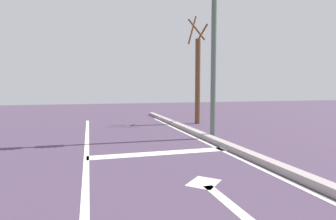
{
  "coord_description": "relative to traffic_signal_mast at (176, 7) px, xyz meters",
  "views": [
    {
      "loc": [
        0.04,
        2.2,
        1.6
      ],
      "look_at": [
        1.58,
        7.56,
        1.15
      ],
      "focal_mm": 29.52,
      "sensor_mm": 36.0,
      "label": 1
    }
  ],
  "objects": [
    {
      "name": "lane_line_center",
      "position": [
        -2.61,
        -4.12,
        -3.96
      ],
      "size": [
        0.12,
        20.0,
        0.01
      ],
      "primitive_type": "cube",
      "color": "white",
      "rests_on": "ground"
    },
    {
      "name": "stop_bar",
      "position": [
        -0.87,
        -1.5,
        -3.96
      ],
      "size": [
        3.48,
        0.4,
        0.01
      ],
      "primitive_type": "cube",
      "color": "white",
      "rests_on": "ground"
    },
    {
      "name": "curb_strip",
      "position": [
        0.97,
        -4.12,
        -3.89
      ],
      "size": [
        0.24,
        24.0,
        0.14
      ],
      "primitive_type": "cube",
      "color": "#A69998",
      "rests_on": "ground"
    },
    {
      "name": "lane_arrow_stem",
      "position": [
        -0.7,
        -4.58,
        -3.96
      ],
      "size": [
        0.16,
        1.4,
        0.01
      ],
      "primitive_type": "cube",
      "color": "white",
      "rests_on": "ground"
    },
    {
      "name": "lane_arrow_head",
      "position": [
        -0.7,
        -3.73,
        -3.96
      ],
      "size": [
        0.71,
        0.71,
        0.01
      ],
      "primitive_type": "cube",
      "rotation": [
        0.0,
        0.0,
        0.79
      ],
      "color": "white",
      "rests_on": "ground"
    },
    {
      "name": "roadside_tree",
      "position": [
        2.08,
        3.44,
        -1.88
      ],
      "size": [
        0.96,
        0.96,
        4.77
      ],
      "color": "brown",
      "rests_on": "ground"
    },
    {
      "name": "traffic_signal_mast",
      "position": [
        0.0,
        0.0,
        0.0
      ],
      "size": [
        4.25,
        0.34,
        5.33
      ],
      "color": "#536557",
      "rests_on": "ground"
    },
    {
      "name": "lane_line_curbside",
      "position": [
        0.72,
        -4.12,
        -3.96
      ],
      "size": [
        0.12,
        20.0,
        0.01
      ],
      "primitive_type": "cube",
      "color": "white",
      "rests_on": "ground"
    }
  ]
}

